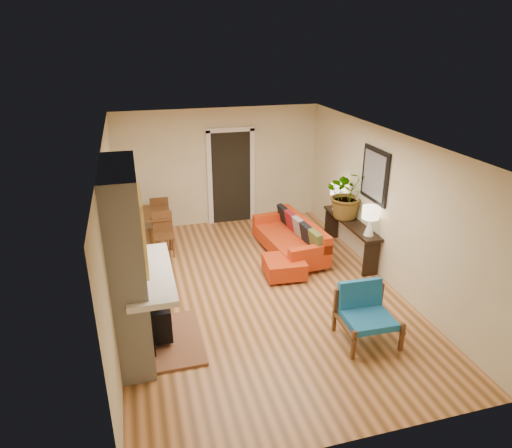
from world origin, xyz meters
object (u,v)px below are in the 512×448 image
object	(u,v)px
lamp_near	(370,217)
houseplant	(348,194)
sofa	(293,238)
blue_chair	(365,310)
ottoman	(284,266)
lamp_far	(338,194)
dining_table	(158,218)
console_table	(351,228)

from	to	relation	value
lamp_near	houseplant	size ratio (longest dim) A/B	0.55
sofa	blue_chair	size ratio (longest dim) A/B	2.50
sofa	houseplant	distance (m)	1.37
ottoman	lamp_far	world-z (taller)	lamp_far
sofa	dining_table	distance (m)	2.79
lamp_near	lamp_far	xyz separation A→B (m)	(0.00, 1.35, 0.00)
console_table	houseplant	distance (m)	0.67
ottoman	console_table	distance (m)	1.62
ottoman	dining_table	size ratio (longest dim) A/B	0.46
ottoman	blue_chair	world-z (taller)	blue_chair
lamp_far	houseplant	bearing A→B (deg)	-91.24
ottoman	blue_chair	bearing A→B (deg)	-74.76
ottoman	houseplant	bearing A→B (deg)	24.45
console_table	ottoman	bearing A→B (deg)	-162.61
ottoman	lamp_far	distance (m)	2.07
dining_table	lamp_far	bearing A→B (deg)	-14.25
sofa	console_table	distance (m)	1.13
ottoman	houseplant	distance (m)	1.93
console_table	lamp_near	bearing A→B (deg)	-90.00
console_table	houseplant	world-z (taller)	houseplant
lamp_near	console_table	bearing A→B (deg)	90.00
console_table	houseplant	bearing A→B (deg)	92.75
blue_chair	lamp_far	xyz separation A→B (m)	(0.97, 3.10, 0.63)
console_table	lamp_near	xyz separation A→B (m)	(0.00, -0.68, 0.49)
blue_chair	lamp_near	world-z (taller)	lamp_near
blue_chair	dining_table	bearing A→B (deg)	122.78
lamp_near	lamp_far	world-z (taller)	same
ottoman	sofa	bearing A→B (deg)	61.38
lamp_near	houseplant	bearing A→B (deg)	90.65
lamp_near	ottoman	bearing A→B (deg)	172.19
ottoman	lamp_near	xyz separation A→B (m)	(1.50, -0.21, 0.86)
ottoman	console_table	world-z (taller)	console_table
sofa	ottoman	distance (m)	0.96
lamp_far	houseplant	size ratio (longest dim) A/B	0.55
console_table	houseplant	xyz separation A→B (m)	(-0.01, 0.21, 0.64)
sofa	houseplant	bearing A→B (deg)	-8.75
sofa	lamp_near	world-z (taller)	lamp_near
dining_table	lamp_near	distance (m)	4.23
dining_table	houseplant	xyz separation A→B (m)	(3.54, -1.36, 0.65)
ottoman	dining_table	xyz separation A→B (m)	(-2.04, 2.04, 0.36)
lamp_far	blue_chair	bearing A→B (deg)	-107.32
blue_chair	dining_table	distance (m)	4.76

